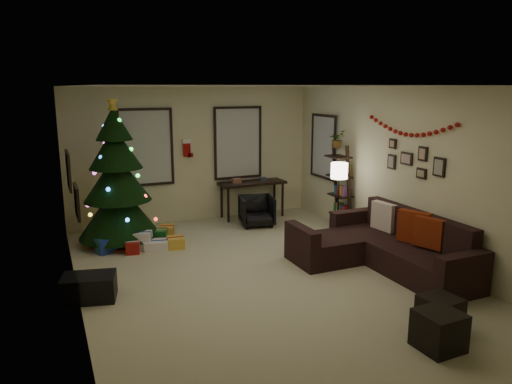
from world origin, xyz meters
TOP-DOWN VIEW (x-y plane):
  - floor at (0.00, 0.00)m, footprint 7.00×7.00m
  - ceiling at (0.00, 0.00)m, footprint 7.00×7.00m
  - wall_back at (0.00, 3.50)m, footprint 5.00×0.00m
  - wall_front at (0.00, -3.50)m, footprint 5.00×0.00m
  - wall_left at (-2.50, 0.00)m, footprint 0.00×7.00m
  - wall_right at (2.50, 0.00)m, footprint 0.00×7.00m
  - window_back_left at (-0.95, 3.47)m, footprint 1.05×0.06m
  - window_back_right at (0.95, 3.47)m, footprint 1.05×0.06m
  - window_right_wall at (2.47, 2.55)m, footprint 0.06×0.90m
  - christmas_tree at (-1.65, 2.55)m, footprint 1.39×1.39m
  - presents at (-1.35, 2.19)m, footprint 1.50×1.05m
  - sofa at (1.85, -0.23)m, footprint 1.80×2.62m
  - pillow_red_a at (2.21, -0.78)m, footprint 0.25×0.45m
  - pillow_red_b at (2.21, -0.47)m, footprint 0.32×0.50m
  - pillow_cream at (2.21, 0.24)m, footprint 0.18×0.46m
  - ottoman_near at (0.86, -2.41)m, footprint 0.44×0.44m
  - ottoman_far at (1.19, -2.09)m, footprint 0.43×0.43m
  - desk at (1.17, 3.22)m, footprint 1.39×0.50m
  - desk_chair at (0.98, 2.57)m, footprint 0.69×0.66m
  - bookshelf at (2.30, 1.62)m, footprint 0.30×0.49m
  - potted_plant at (2.30, 1.82)m, footprint 0.50×0.48m
  - floor_lamp at (1.95, 1.18)m, footprint 0.29×0.29m
  - art_map at (-2.48, 0.86)m, footprint 0.04×0.60m
  - art_abstract at (-2.48, -0.55)m, footprint 0.04×0.45m
  - gallery at (2.48, -0.07)m, footprint 0.03×1.25m
  - garland at (2.45, 0.06)m, footprint 0.08×1.90m
  - stocking_left at (-0.14, 3.44)m, footprint 0.20×0.05m
  - stocking_right at (0.19, 3.59)m, footprint 0.20×0.05m
  - storage_bin at (-2.37, 0.32)m, footprint 0.74×0.58m

SIDE VIEW (x-z plane):
  - floor at x=0.00m, z-range 0.00..0.00m
  - presents at x=-1.35m, z-range -0.04..0.26m
  - storage_bin at x=-2.37m, z-range 0.00..0.33m
  - ottoman_far at x=1.19m, z-range 0.00..0.38m
  - ottoman_near at x=0.86m, z-range 0.00..0.41m
  - sofa at x=1.85m, z-range -0.15..0.70m
  - desk_chair at x=0.98m, z-range 0.00..0.60m
  - pillow_cream at x=2.21m, z-range 0.40..0.86m
  - pillow_red_a at x=2.21m, z-range 0.42..0.86m
  - pillow_red_b at x=2.21m, z-range 0.40..0.88m
  - desk at x=1.17m, z-range 0.29..1.04m
  - bookshelf at x=2.30m, z-range -0.03..1.63m
  - christmas_tree at x=-1.65m, z-range -0.22..2.36m
  - floor_lamp at x=1.95m, z-range 0.47..1.86m
  - wall_left at x=-2.50m, z-range -2.15..4.85m
  - wall_right at x=2.50m, z-range -2.15..4.85m
  - wall_back at x=0.00m, z-range -1.15..3.85m
  - wall_front at x=0.00m, z-range -1.15..3.85m
  - stocking_right at x=0.19m, z-range 1.30..1.66m
  - window_right_wall at x=2.47m, z-range 0.85..2.15m
  - art_abstract at x=-2.48m, z-range 1.33..1.68m
  - stocking_left at x=-0.14m, z-range 1.32..1.68m
  - window_back_left at x=-0.95m, z-range 0.80..2.30m
  - window_back_right at x=0.95m, z-range 0.80..2.30m
  - gallery at x=2.48m, z-range 1.30..1.84m
  - art_map at x=-2.48m, z-range 1.36..1.86m
  - potted_plant at x=2.30m, z-range 1.56..2.00m
  - garland at x=2.45m, z-range 1.93..2.23m
  - ceiling at x=0.00m, z-range 2.70..2.70m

